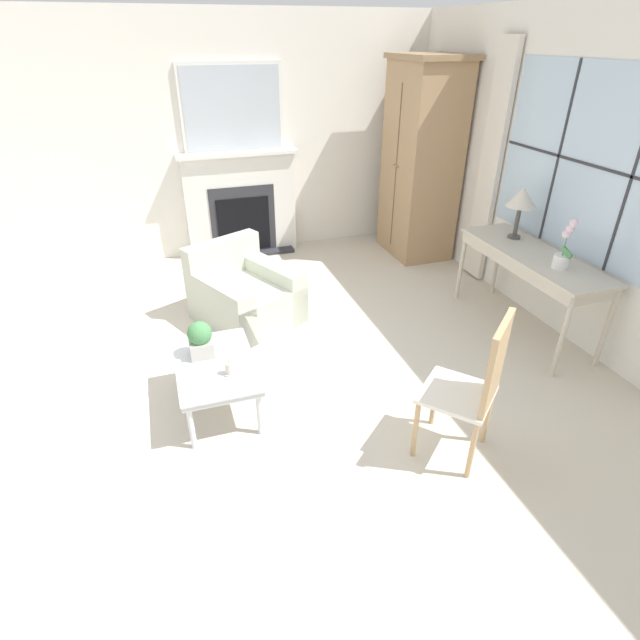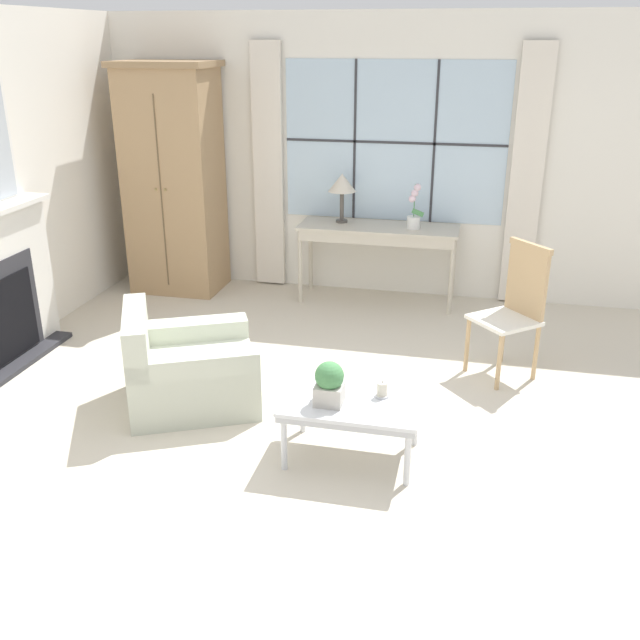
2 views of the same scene
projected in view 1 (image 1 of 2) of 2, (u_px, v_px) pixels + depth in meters
ground_plane at (253, 384)px, 4.15m from camera, size 14.00×14.00×0.00m
wall_back_windowed at (590, 186)px, 4.27m from camera, size 7.20×0.14×2.80m
wall_left at (244, 140)px, 6.11m from camera, size 0.06×7.20×2.80m
fireplace at (240, 195)px, 6.30m from camera, size 0.34×1.46×2.26m
armoire at (421, 161)px, 6.10m from camera, size 0.98×0.72×2.34m
console_table at (533, 262)px, 4.58m from camera, size 1.60×0.53×0.79m
table_lamp at (522, 199)px, 4.69m from camera, size 0.28×0.28×0.50m
potted_orchid at (564, 250)px, 4.17m from camera, size 0.17×0.13×0.44m
armchair_upholstered at (245, 296)px, 4.99m from camera, size 1.18×1.14×0.75m
side_chair_wooden at (476, 383)px, 3.16m from camera, size 0.62×0.62×1.08m
coffee_table at (216, 368)px, 3.71m from camera, size 0.88×0.58×0.42m
potted_plant_small at (200, 339)px, 3.71m from camera, size 0.18×0.18×0.28m
pillar_candle at (230, 369)px, 3.55m from camera, size 0.09×0.09×0.11m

